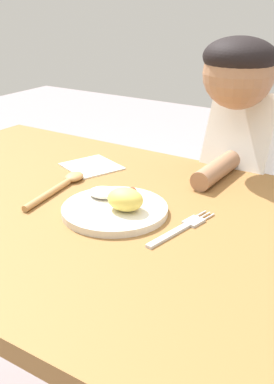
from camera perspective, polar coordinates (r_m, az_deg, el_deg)
name	(u,v)px	position (r m, az deg, el deg)	size (l,w,h in m)	color
dining_table	(116,246)	(1.03, -2.62, -6.52)	(1.40, 0.80, 0.75)	olive
plate	(118,206)	(0.99, -2.31, -1.71)	(0.22, 0.22, 0.06)	silver
fork	(182,228)	(0.93, 5.43, -4.40)	(0.05, 0.20, 0.01)	silver
spoon	(62,185)	(1.13, -9.03, 0.90)	(0.06, 0.23, 0.02)	#B3844F
person	(237,204)	(1.39, 12.07, -1.49)	(0.18, 0.40, 1.09)	#355168
napkin	(92,166)	(1.26, -5.53, 3.11)	(0.14, 0.13, 0.00)	white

